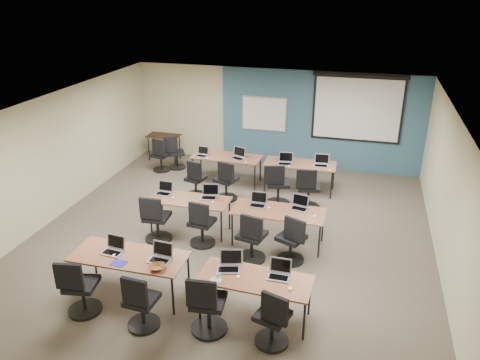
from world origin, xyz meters
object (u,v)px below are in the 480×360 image
(task_chair_4, at_px, (156,222))
(laptop_8, at_px, (202,154))
(training_table_back_left, at_px, (227,158))
(laptop_11, at_px, (321,163))
(task_chair_2, at_px, (207,309))
(laptop_2, at_px, (230,264))
(projector_screen, at_px, (358,105))
(spare_chair_a, at_px, (175,155))
(task_chair_6, at_px, (252,241))
(laptop_1, at_px, (161,256))
(task_chair_11, at_px, (308,192))
(task_chair_5, at_px, (201,227))
(task_chair_10, at_px, (277,188))
(task_chair_9, at_px, (226,184))
(training_table_front_left, at_px, (129,258))
(task_chair_0, at_px, (80,291))
(task_chair_1, at_px, (141,306))
(laptop_7, at_px, (300,205))
(task_chair_7, at_px, (292,243))
(training_table_back_right, at_px, (300,165))
(utility_table, at_px, (164,138))
(whiteboard, at_px, (264,114))
(laptop_9, at_px, (238,156))
(training_table_mid_left, at_px, (190,201))
(training_table_mid_right, at_px, (278,213))
(spare_chair_b, at_px, (161,158))
(laptop_3, at_px, (279,272))
(laptop_4, at_px, (164,191))
(laptop_5, at_px, (209,194))
(task_chair_3, at_px, (273,322))
(laptop_10, at_px, (285,161))
(task_chair_8, at_px, (195,182))

(task_chair_4, distance_m, laptop_8, 3.11)
(training_table_back_left, height_order, laptop_11, laptop_11)
(task_chair_2, bearing_deg, laptop_2, 71.86)
(projector_screen, height_order, spare_chair_a, projector_screen)
(task_chair_2, bearing_deg, task_chair_6, 80.00)
(laptop_1, relative_size, task_chair_11, 0.34)
(task_chair_5, distance_m, task_chair_10, 2.43)
(task_chair_6, distance_m, task_chair_9, 2.71)
(training_table_front_left, xyz_separation_m, task_chair_0, (-0.51, -0.69, -0.27))
(task_chair_1, xyz_separation_m, task_chair_10, (1.14, 4.70, 0.03))
(laptop_7, xyz_separation_m, task_chair_10, (-0.73, 1.48, -0.36))
(laptop_7, relative_size, task_chair_7, 0.34)
(training_table_back_right, relative_size, utility_table, 1.90)
(whiteboard, relative_size, task_chair_9, 1.27)
(task_chair_6, height_order, laptop_7, task_chair_6)
(task_chair_7, bearing_deg, utility_table, 158.81)
(laptop_8, bearing_deg, training_table_back_right, 9.10)
(task_chair_9, bearing_deg, laptop_9, 104.61)
(task_chair_10, bearing_deg, utility_table, 136.00)
(training_table_mid_left, distance_m, laptop_7, 2.26)
(training_table_mid_right, bearing_deg, spare_chair_b, 143.11)
(task_chair_9, distance_m, task_chair_10, 1.23)
(laptop_9, bearing_deg, task_chair_1, -69.66)
(task_chair_10, height_order, spare_chair_b, task_chair_10)
(laptop_8, bearing_deg, laptop_1, -72.29)
(laptop_7, bearing_deg, task_chair_1, -108.07)
(projector_screen, relative_size, laptop_3, 7.16)
(training_table_mid_right, distance_m, laptop_4, 2.49)
(laptop_4, height_order, laptop_7, laptop_7)
(laptop_5, distance_m, task_chair_10, 1.90)
(training_table_mid_left, xyz_separation_m, laptop_7, (2.25, 0.19, 0.11))
(laptop_9, distance_m, task_chair_10, 1.54)
(laptop_1, xyz_separation_m, laptop_9, (-0.04, 4.82, 0.00))
(task_chair_6, relative_size, task_chair_7, 1.02)
(projector_screen, bearing_deg, task_chair_10, -121.17)
(training_table_back_left, height_order, task_chair_4, task_chair_4)
(task_chair_0, relative_size, laptop_11, 2.86)
(laptop_9, bearing_deg, laptop_11, 21.31)
(task_chair_1, height_order, laptop_2, laptop_2)
(task_chair_4, xyz_separation_m, laptop_9, (0.83, 3.16, 0.37))
(task_chair_10, distance_m, spare_chair_b, 3.72)
(task_chair_1, distance_m, laptop_4, 3.33)
(task_chair_3, bearing_deg, laptop_10, 116.27)
(training_table_front_left, relative_size, task_chair_7, 1.92)
(training_table_mid_left, distance_m, utility_table, 4.41)
(laptop_2, bearing_deg, task_chair_6, 74.09)
(laptop_2, bearing_deg, spare_chair_b, 108.91)
(task_chair_8, bearing_deg, utility_table, 142.78)
(task_chair_6, bearing_deg, spare_chair_b, 145.79)
(whiteboard, bearing_deg, task_chair_6, -79.70)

